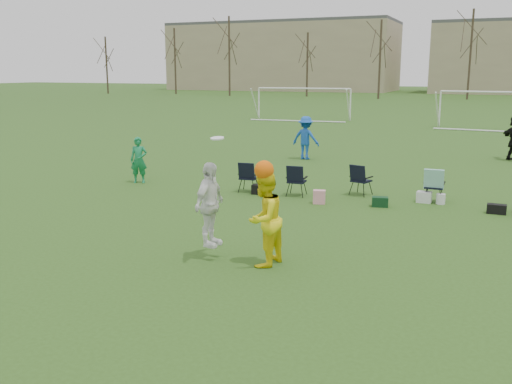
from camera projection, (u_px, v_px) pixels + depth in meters
The scene contains 8 objects.
ground at pixel (231, 288), 10.20m from camera, with size 260.00×260.00×0.00m, color #2E5019.
fielder_green_near at pixel (139, 160), 19.50m from camera, with size 0.58×0.38×1.58m, color #167E49.
fielder_blue at pixel (306, 138), 24.65m from camera, with size 1.20×0.69×1.86m, color #184FB6.
center_contest at pixel (244, 212), 11.31m from camera, with size 1.82×1.09×2.54m.
sideline_setup at pixel (393, 184), 16.75m from camera, with size 8.88×2.20×1.75m.
goal_left at pixel (304, 95), 44.20m from camera, with size 7.39×0.76×2.46m.
goal_mid at pixel (499, 99), 37.03m from camera, with size 7.40×0.63×2.46m.
tree_line at pixel (471, 59), 71.84m from camera, with size 110.28×3.28×11.40m.
Camera 1 is at (4.19, -8.66, 3.82)m, focal length 40.00 mm.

